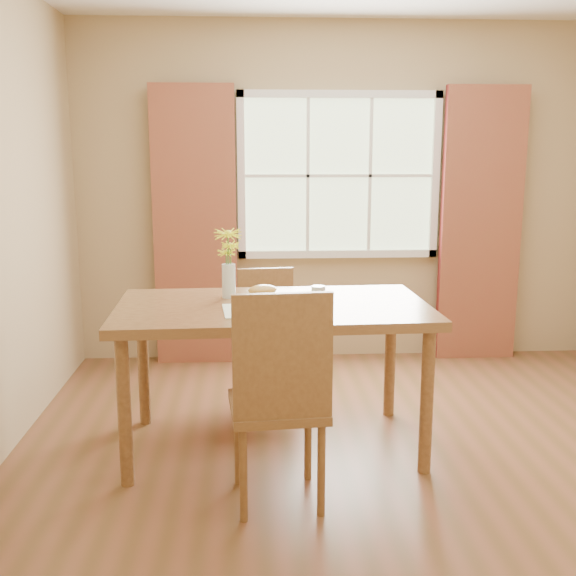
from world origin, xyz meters
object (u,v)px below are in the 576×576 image
(dining_table, at_px, (273,319))
(flower_vase, at_px, (228,256))
(chair_far, at_px, (268,331))
(water_glass, at_px, (318,297))
(chair_near, at_px, (280,392))
(croissant_sandwich, at_px, (262,296))

(dining_table, bearing_deg, flower_vase, 140.50)
(chair_far, bearing_deg, water_glass, -78.42)
(chair_near, distance_m, chair_far, 1.42)
(chair_near, bearing_deg, water_glass, 64.52)
(croissant_sandwich, xyz_separation_m, water_glass, (0.31, 0.08, -0.02))
(water_glass, bearing_deg, flower_vase, 152.31)
(croissant_sandwich, bearing_deg, chair_far, 63.97)
(chair_near, height_order, chair_far, chair_near)
(dining_table, bearing_deg, water_glass, -17.81)
(chair_far, bearing_deg, flower_vase, -122.53)
(chair_near, relative_size, chair_far, 1.18)
(chair_far, bearing_deg, dining_table, -96.23)
(dining_table, bearing_deg, chair_far, 88.74)
(dining_table, xyz_separation_m, croissant_sandwich, (-0.06, -0.15, 0.17))
(chair_far, height_order, water_glass, water_glass)
(chair_near, xyz_separation_m, croissant_sandwich, (-0.07, 0.56, 0.33))
(water_glass, relative_size, flower_vase, 0.28)
(chair_far, distance_m, water_glass, 0.91)
(chair_near, bearing_deg, chair_far, 85.79)
(dining_table, height_order, water_glass, water_glass)
(chair_near, height_order, croissant_sandwich, chair_near)
(croissant_sandwich, relative_size, water_glass, 1.69)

